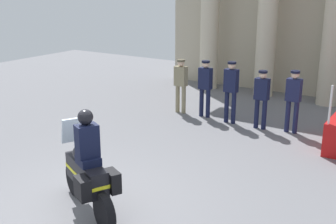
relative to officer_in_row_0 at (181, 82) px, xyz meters
name	(u,v)px	position (x,y,z in m)	size (l,w,h in m)	color
ground_plane	(84,208)	(1.65, -6.08, -0.99)	(28.00, 28.00, 0.00)	slate
officer_in_row_0	(181,82)	(0.00, 0.00, 0.00)	(0.39, 0.24, 1.67)	#847A5B
officer_in_row_1	(205,84)	(0.83, 0.02, 0.02)	(0.39, 0.24, 1.71)	#141938
officer_in_row_2	(231,87)	(1.73, -0.11, 0.07)	(0.39, 0.24, 1.78)	#141938
officer_in_row_3	(262,95)	(2.65, -0.13, -0.02)	(0.39, 0.24, 1.63)	#141938
officer_in_row_4	(293,97)	(3.48, 0.01, 0.01)	(0.39, 0.24, 1.70)	#191E42
motorcycle_with_rider	(88,171)	(1.85, -6.13, -0.19)	(1.93, 1.12, 1.90)	black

